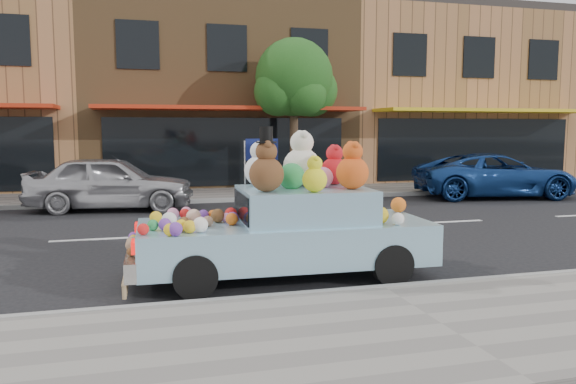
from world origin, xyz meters
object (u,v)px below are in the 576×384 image
object	(u,v)px
street_tree	(294,84)
art_car	(287,225)
car_silver	(111,183)
car_blue	(496,175)

from	to	relation	value
street_tree	art_car	xyz separation A→B (m)	(-3.04, -10.31, -2.89)
street_tree	car_silver	xyz separation A→B (m)	(-5.88, -2.34, -2.94)
car_blue	art_car	size ratio (longest dim) A/B	1.13
street_tree	art_car	bearing A→B (deg)	-106.41
car_silver	art_car	world-z (taller)	art_car
street_tree	car_silver	world-z (taller)	street_tree
car_silver	art_car	xyz separation A→B (m)	(2.84, -7.97, 0.05)
car_blue	art_car	world-z (taller)	art_car
car_silver	car_blue	size ratio (longest dim) A/B	0.87
car_blue	car_silver	bearing A→B (deg)	98.64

